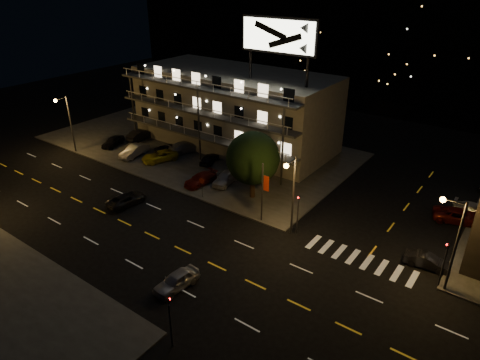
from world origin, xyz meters
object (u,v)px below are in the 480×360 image
Objects in this scene: lot_car_4 at (225,178)px; lot_car_7 at (185,147)px; road_car_east at (177,280)px; road_car_west at (127,199)px; lot_car_2 at (160,156)px; side_car_0 at (427,261)px; tree at (253,159)px.

lot_car_7 is at bearing 147.97° from lot_car_4.
lot_car_4 is 1.06× the size of road_car_east.
lot_car_7 is at bearing -66.64° from road_car_west.
lot_car_4 reaches higher than lot_car_2.
side_car_0 is at bearing -14.39° from lot_car_4.
tree is at bearing -132.29° from road_car_west.
road_car_east is at bearing -76.90° from tree.
road_car_east is 15.28m from road_car_west.
lot_car_4 reaches higher than road_car_east.
side_car_0 is 0.85× the size of road_car_west.
side_car_0 is (34.57, -2.34, -0.20)m from lot_car_2.
tree is 1.71× the size of road_car_west.
road_car_east is (18.58, -21.17, -0.20)m from lot_car_7.
tree is 16.80m from road_car_east.
lot_car_7 is 1.15× the size of road_car_west.
road_car_west is (-29.17, -7.89, -0.00)m from side_car_0.
road_car_east is at bearing -17.18° from lot_car_2.
tree is at bearing -19.58° from lot_car_4.
lot_car_7 is (-10.48, 4.45, 0.01)m from lot_car_4.
road_car_east reaches higher than side_car_0.
lot_car_4 is at bearing 169.44° from tree.
lot_car_4 is at bearing 121.43° from road_car_east.
road_car_west is (4.82, -14.55, -0.27)m from lot_car_7.
road_car_east is (19.17, -16.85, -0.13)m from lot_car_2.
road_car_east is at bearing 148.55° from lot_car_7.
lot_car_2 is 1.18× the size of road_car_east.
lot_car_4 is 11.39m from lot_car_7.
side_car_0 is 30.21m from road_car_west.
side_car_0 is at bearing 20.26° from lot_car_2.
lot_car_7 reaches higher than road_car_west.
tree reaches higher than side_car_0.
lot_car_4 is at bearing -114.25° from road_car_west.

